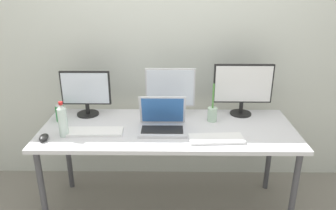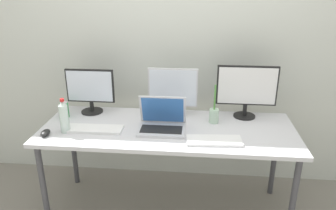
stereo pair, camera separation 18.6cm
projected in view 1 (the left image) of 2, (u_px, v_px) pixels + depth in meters
The scene contains 13 objects.
ground_plane at pixel (168, 208), 2.71m from camera, with size 16.00×16.00×0.00m, color gray.
wall_back at pixel (169, 38), 2.79m from camera, with size 7.00×0.08×2.60m, color silver.
work_desk at pixel (168, 135), 2.46m from camera, with size 1.88×0.72×0.74m.
monitor_left at pixel (86, 92), 2.60m from camera, with size 0.39×0.18×0.37m.
monitor_center at pixel (170, 91), 2.60m from camera, with size 0.39×0.19×0.39m.
monitor_right at pixel (243, 87), 2.59m from camera, with size 0.47×0.17×0.42m.
laptop_silver at pixel (162, 122), 2.39m from camera, with size 0.34×0.25×0.25m.
keyboard_main at pixel (216, 139), 2.25m from camera, with size 0.37×0.15×0.02m, color white.
keyboard_aux at pixel (94, 132), 2.35m from camera, with size 0.42×0.14×0.02m, color white.
mouse_by_keyboard at pixel (44, 137), 2.25m from camera, with size 0.06×0.10×0.04m, color black.
water_bottle at pixel (63, 120), 2.27m from camera, with size 0.06×0.06×0.26m.
soda_can_near_keyboard at pixel (60, 113), 2.54m from camera, with size 0.07×0.07×0.13m.
bamboo_vase at pixel (212, 113), 2.53m from camera, with size 0.07×0.07×0.30m.
Camera 1 is at (0.02, -2.21, 1.78)m, focal length 35.00 mm.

